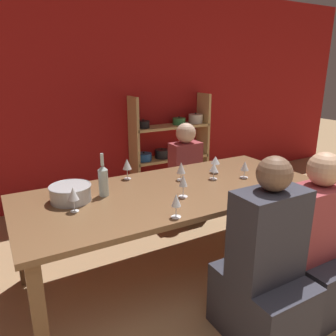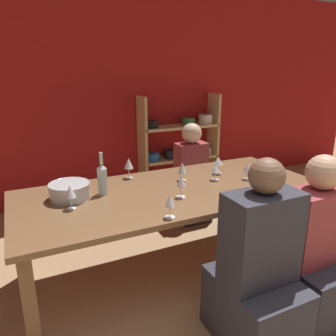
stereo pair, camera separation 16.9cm
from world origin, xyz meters
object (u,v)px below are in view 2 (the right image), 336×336
dining_table (173,198)px  wine_bottle_green (102,178)px  wine_glass_white_d (215,169)px  wine_glass_red_c (181,182)px  wine_glass_empty_a (218,161)px  wine_glass_red_d (247,168)px  wine_glass_white_e (70,192)px  person_near_a (257,280)px  person_far_a (191,183)px  shelf_unit (180,154)px  wine_glass_white_a (273,163)px  wine_glass_red_a (182,169)px  mixing_bowl (70,190)px  wine_glass_white_b (129,164)px  wine_glass_red_b (170,201)px  person_near_b (311,259)px  wine_glass_white_c (271,166)px

dining_table → wine_bottle_green: (-0.54, 0.14, 0.20)m
wine_glass_white_d → wine_glass_red_c: 0.50m
wine_glass_empty_a → wine_glass_red_d: bearing=-61.5°
wine_glass_white_e → person_near_a: (0.93, -0.86, -0.44)m
wine_glass_red_c → person_far_a: person_far_a is taller
shelf_unit → wine_glass_white_a: shelf_unit is taller
wine_bottle_green → wine_glass_red_a: bearing=1.2°
mixing_bowl → wine_glass_red_a: bearing=0.0°
wine_glass_red_d → person_far_a: (-0.04, 0.91, -0.43)m
wine_glass_white_b → wine_glass_empty_a: (0.78, -0.23, -0.01)m
wine_glass_red_b → person_near_a: bearing=-49.2°
dining_table → wine_glass_red_c: bearing=-98.0°
shelf_unit → wine_glass_white_d: shelf_unit is taller
wine_glass_white_a → wine_glass_red_b: (-1.24, -0.41, 0.01)m
wine_glass_white_a → wine_glass_red_d: bearing=-177.4°
wine_glass_white_e → person_near_b: 1.72m
wine_glass_white_a → wine_glass_red_a: bearing=166.2°
wine_bottle_green → wine_glass_white_a: wine_bottle_green is taller
wine_bottle_green → wine_glass_red_d: wine_bottle_green is taller
person_near_a → person_near_b: bearing=5.3°
wine_glass_white_e → wine_glass_empty_a: size_ratio=1.10×
shelf_unit → mixing_bowl: size_ratio=4.38×
shelf_unit → person_near_a: bearing=-107.8°
shelf_unit → wine_glass_white_b: bearing=-132.2°
wine_bottle_green → person_far_a: person_far_a is taller
shelf_unit → person_near_b: size_ratio=1.15×
wine_glass_red_a → wine_glass_red_b: same height
wine_glass_white_c → wine_glass_red_d: size_ratio=1.13×
wine_glass_white_c → person_near_a: 1.15m
wine_glass_white_d → wine_glass_red_b: (-0.68, -0.50, 0.01)m
dining_table → mixing_bowl: (-0.78, 0.16, 0.14)m
shelf_unit → wine_glass_red_a: shelf_unit is taller
wine_glass_white_b → wine_glass_red_c: (0.21, -0.59, -0.01)m
wine_glass_white_c → wine_glass_red_c: wine_glass_red_c is taller
wine_glass_white_c → person_near_a: size_ratio=0.14×
shelf_unit → wine_glass_white_c: 1.93m
wine_glass_white_a → person_near_b: (-0.34, -0.80, -0.43)m
wine_glass_white_b → wine_glass_white_e: bearing=-141.6°
wine_bottle_green → wine_glass_white_c: 1.44m
wine_glass_red_a → person_far_a: size_ratio=0.15×
wine_glass_red_d → person_near_a: size_ratio=0.13×
shelf_unit → wine_glass_red_b: bearing=-119.1°
dining_table → wine_glass_red_a: size_ratio=14.98×
wine_glass_red_d → wine_glass_empty_a: bearing=118.5°
mixing_bowl → wine_glass_white_c: (1.66, -0.30, 0.05)m
wine_glass_red_c → wine_glass_empty_a: size_ratio=1.13×
wine_glass_white_d → wine_glass_empty_a: size_ratio=0.92×
shelf_unit → wine_glass_white_e: shelf_unit is taller
mixing_bowl → dining_table: bearing=-11.4°
wine_glass_white_c → wine_glass_empty_a: bearing=134.6°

